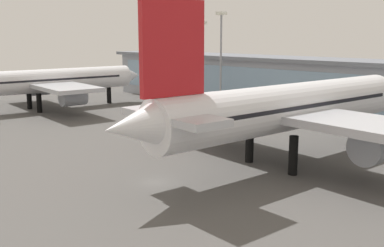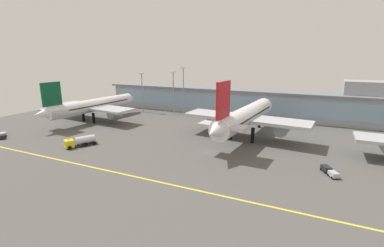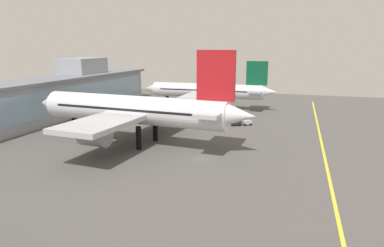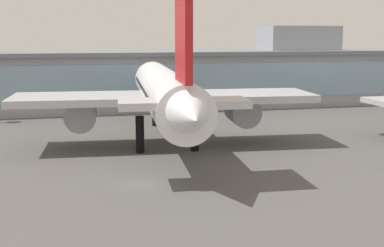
% 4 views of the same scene
% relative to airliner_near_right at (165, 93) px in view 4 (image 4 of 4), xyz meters
% --- Properties ---
extents(ground_plane, '(200.44, 200.44, 0.00)m').
position_rel_airliner_near_right_xyz_m(ground_plane, '(-5.89, -17.08, -7.37)').
color(ground_plane, '#514F4C').
extents(terminal_building, '(146.17, 14.00, 17.03)m').
position_rel_airliner_near_right_xyz_m(terminal_building, '(-4.00, 35.66, -1.03)').
color(terminal_building, '#9399A3').
rests_on(terminal_building, ground).
extents(airliner_near_right, '(41.10, 52.51, 20.12)m').
position_rel_airliner_near_right_xyz_m(airliner_near_right, '(0.00, 0.00, 0.00)').
color(airliner_near_right, black).
rests_on(airliner_near_right, ground).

